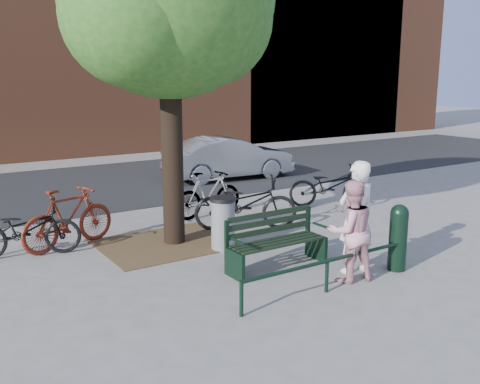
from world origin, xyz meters
TOP-DOWN VIEW (x-y plane):
  - ground at (0.00, 0.00)m, footprint 90.00×90.00m
  - dirt_pit at (-1.00, 2.20)m, footprint 2.40×2.00m
  - road at (0.00, 8.50)m, footprint 40.00×7.00m
  - park_bench at (-0.00, 0.08)m, footprint 1.74×0.54m
  - guard_railing at (0.00, -1.20)m, footprint 3.06×0.06m
  - street_tree at (-0.75, 2.20)m, footprint 4.20×3.80m
  - person_left at (0.95, -0.81)m, footprint 0.71×0.50m
  - person_right at (0.61, -1.03)m, footprint 0.89×0.76m
  - bollard at (1.60, -1.13)m, footprint 0.30×0.30m
  - litter_bin at (-0.23, 1.35)m, footprint 0.48×0.48m
  - bicycle_a at (-3.34, 2.90)m, footprint 1.97×1.11m
  - bicycle_b at (-2.56, 2.99)m, footprint 1.96×1.06m
  - bicycle_c at (0.84, 2.20)m, footprint 2.21×1.67m
  - bicycle_d at (0.71, 3.53)m, footprint 1.77×0.61m
  - bicycle_e at (3.64, 2.73)m, footprint 2.01×1.65m
  - parked_car at (3.54, 7.19)m, footprint 4.12×1.82m

SIDE VIEW (x-z plane):
  - ground at x=0.00m, z-range 0.00..0.00m
  - road at x=0.00m, z-range 0.00..0.01m
  - dirt_pit at x=-1.00m, z-range 0.00..0.02m
  - guard_railing at x=0.00m, z-range 0.15..0.66m
  - park_bench at x=0.00m, z-range -0.01..0.97m
  - bicycle_a at x=-3.34m, z-range 0.00..0.98m
  - litter_bin at x=-0.23m, z-range 0.01..0.98m
  - bicycle_e at x=3.64m, z-range 0.00..1.03m
  - bicycle_d at x=0.71m, z-range 0.00..1.04m
  - bicycle_c at x=0.84m, z-range 0.00..1.11m
  - bicycle_b at x=-2.56m, z-range 0.00..1.13m
  - bollard at x=1.60m, z-range 0.04..1.14m
  - parked_car at x=3.54m, z-range 0.00..1.32m
  - person_right at x=0.61m, z-range 0.00..1.59m
  - person_left at x=0.95m, z-range 0.00..1.83m
  - street_tree at x=-0.75m, z-range 1.17..7.67m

